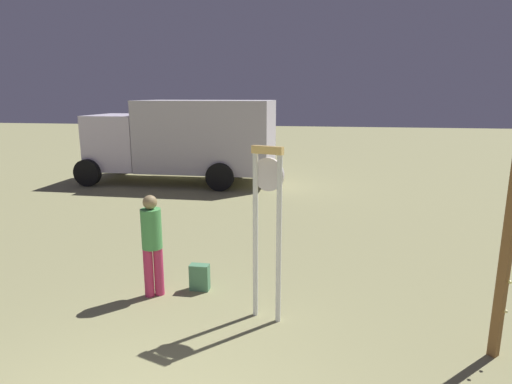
{
  "coord_description": "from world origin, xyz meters",
  "views": [
    {
      "loc": [
        1.66,
        -2.51,
        3.0
      ],
      "look_at": [
        0.37,
        5.37,
        1.2
      ],
      "focal_mm": 30.3,
      "sensor_mm": 36.0,
      "label": 1
    }
  ],
  "objects_px": {
    "standing_clock": "(267,216)",
    "person_near_clock": "(152,241)",
    "box_truck_near": "(186,138)",
    "backpack": "(200,277)"
  },
  "relations": [
    {
      "from": "backpack",
      "to": "person_near_clock",
      "type": "bearing_deg",
      "value": -154.41
    },
    {
      "from": "person_near_clock",
      "to": "standing_clock",
      "type": "bearing_deg",
      "value": -12.61
    },
    {
      "from": "standing_clock",
      "to": "person_near_clock",
      "type": "relative_size",
      "value": 1.51
    },
    {
      "from": "box_truck_near",
      "to": "backpack",
      "type": "bearing_deg",
      "value": -70.59
    },
    {
      "from": "standing_clock",
      "to": "backpack",
      "type": "distance_m",
      "value": 1.85
    },
    {
      "from": "standing_clock",
      "to": "backpack",
      "type": "bearing_deg",
      "value": 148.86
    },
    {
      "from": "standing_clock",
      "to": "person_near_clock",
      "type": "xyz_separation_m",
      "value": [
        -1.79,
        0.4,
        -0.58
      ]
    },
    {
      "from": "person_near_clock",
      "to": "box_truck_near",
      "type": "relative_size",
      "value": 0.24
    },
    {
      "from": "standing_clock",
      "to": "person_near_clock",
      "type": "height_order",
      "value": "standing_clock"
    },
    {
      "from": "backpack",
      "to": "box_truck_near",
      "type": "xyz_separation_m",
      "value": [
        -2.91,
        8.26,
        1.35
      ]
    }
  ]
}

